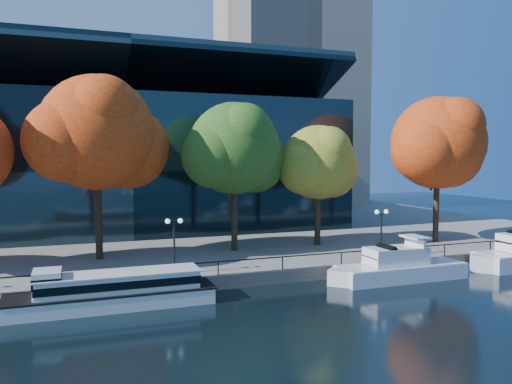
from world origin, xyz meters
name	(u,v)px	position (x,y,z in m)	size (l,w,h in m)	color
ground	(232,301)	(0.00, 0.00, 0.00)	(160.00, 160.00, 0.00)	black
promenade	(151,224)	(0.00, 36.38, 0.50)	(90.00, 67.08, 1.00)	slate
railing	(218,262)	(0.00, 3.25, 1.94)	(88.20, 0.08, 0.99)	black
convention_building	(122,164)	(-4.00, 31.79, 8.51)	(50.00, 24.57, 21.43)	black
office_tower	(287,28)	(28.00, 55.00, 33.02)	(22.50, 22.50, 65.90)	tan
tour_boat	(107,290)	(-7.74, 1.26, 1.12)	(13.88, 3.10, 2.63)	white
cruiser_near	(396,267)	(13.45, 0.94, 1.03)	(11.41, 2.94, 3.31)	silver
tree_2	(99,135)	(-7.48, 11.94, 11.16)	(11.69, 9.59, 15.04)	black
tree_3	(236,151)	(4.11, 11.73, 9.98)	(10.24, 8.39, 13.25)	black
tree_4	(320,164)	(12.43, 11.75, 8.75)	(8.80, 7.21, 11.42)	black
tree_5	(440,145)	(24.34, 9.32, 10.59)	(11.32, 9.29, 14.32)	black
lamp_1	(174,233)	(-2.89, 4.50, 3.98)	(1.26, 0.36, 4.03)	black
lamp_2	(381,222)	(14.47, 4.50, 3.98)	(1.26, 0.36, 4.03)	black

